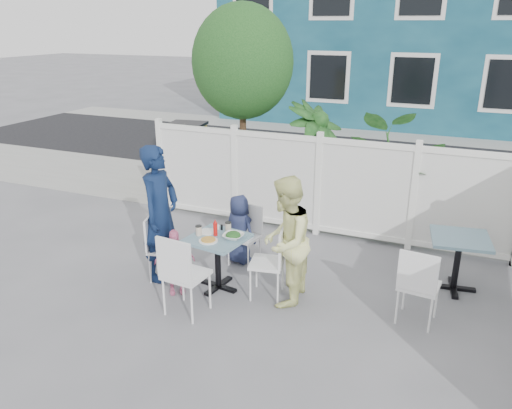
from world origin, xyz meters
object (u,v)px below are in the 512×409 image
at_px(chair_right, 273,257).
at_px(chair_near, 181,270).
at_px(chair_back, 247,230).
at_px(boy, 239,229).
at_px(chair_left, 159,242).
at_px(utility_cabinet, 189,155).
at_px(spare_table, 459,249).
at_px(toddler, 175,261).
at_px(main_table, 217,249).
at_px(man, 160,213).
at_px(woman, 285,242).

height_order(chair_right, chair_near, chair_near).
distance_m(chair_back, boy, 0.11).
bearing_deg(chair_left, utility_cabinet, -171.38).
xyz_separation_m(spare_table, toddler, (-3.27, -1.44, -0.14)).
bearing_deg(boy, main_table, 109.38).
xyz_separation_m(utility_cabinet, chair_near, (2.51, -4.53, -0.03)).
bearing_deg(utility_cabinet, man, -73.74).
relative_size(chair_right, man, 0.51).
bearing_deg(boy, utility_cabinet, -34.77).
bearing_deg(chair_near, chair_back, 90.59).
height_order(chair_back, toddler, toddler).
distance_m(boy, toddler, 1.17).
bearing_deg(chair_back, man, 51.84).
height_order(spare_table, chair_left, chair_left).
bearing_deg(chair_left, spare_table, 92.04).
bearing_deg(utility_cabinet, boy, -58.51).
height_order(chair_near, woman, woman).
height_order(spare_table, toddler, toddler).
relative_size(utility_cabinet, chair_near, 1.23).
relative_size(chair_left, man, 0.48).
relative_size(chair_right, woman, 0.58).
distance_m(main_table, spare_table, 3.04).
relative_size(chair_right, toddler, 1.08).
bearing_deg(boy, toddler, 85.63).
bearing_deg(toddler, chair_left, 112.24).
bearing_deg(woman, chair_near, -55.36).
bearing_deg(boy, woman, 156.26).
height_order(chair_left, toddler, chair_left).
xyz_separation_m(chair_near, man, (-0.74, 0.75, 0.32)).
relative_size(main_table, man, 0.42).
distance_m(chair_left, chair_right, 1.58).
relative_size(spare_table, woman, 0.49).
relative_size(spare_table, boy, 0.78).
relative_size(chair_left, chair_near, 0.87).
xyz_separation_m(woman, toddler, (-1.34, -0.33, -0.37)).
bearing_deg(chair_right, chair_back, 31.97).
height_order(man, toddler, man).
bearing_deg(chair_back, chair_near, 94.05).
distance_m(chair_right, chair_back, 1.01).
bearing_deg(spare_table, woman, -150.03).
bearing_deg(woman, chair_back, -136.37).
xyz_separation_m(chair_left, chair_back, (0.89, 0.87, -0.02)).
distance_m(chair_left, man, 0.40).
relative_size(main_table, chair_left, 0.88).
bearing_deg(main_table, toddler, -145.76).
xyz_separation_m(man, woman, (1.72, 0.02, -0.11)).
bearing_deg(man, boy, -45.66).
bearing_deg(utility_cabinet, spare_table, -34.85).
relative_size(woman, toddler, 1.85).
distance_m(spare_table, chair_back, 2.79).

